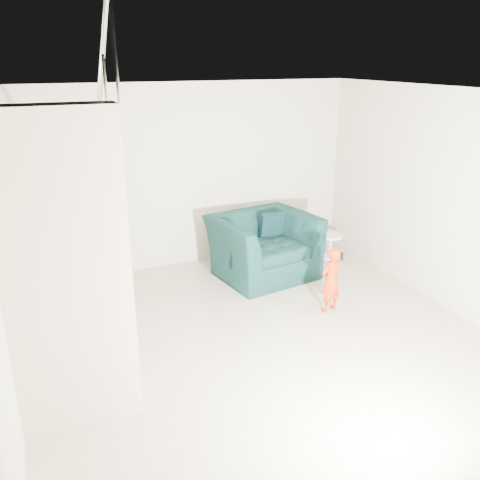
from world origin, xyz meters
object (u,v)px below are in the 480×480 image
staircase (64,280)px  armchair (264,246)px  side_table (330,242)px  toddler (331,280)px

staircase → armchair: bearing=25.1°
side_table → staircase: size_ratio=0.10×
side_table → toddler: bearing=-122.0°
toddler → staircase: size_ratio=0.23×
armchair → toddler: 1.37m
armchair → side_table: armchair is taller
armchair → toddler: bearing=-87.3°
toddler → staircase: 3.13m
staircase → side_table: bearing=20.7°
armchair → staircase: staircase is taller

